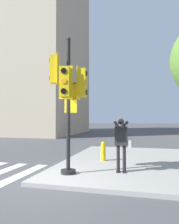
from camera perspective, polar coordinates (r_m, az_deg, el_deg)
ground_plane at (r=6.79m, az=-11.35°, el=-17.72°), size 160.00×160.00×0.00m
sidewalk_corner at (r=9.57m, az=18.68°, el=-12.53°), size 8.00×8.00×0.13m
traffic_signal_pole at (r=7.06m, az=-5.54°, el=5.16°), size 1.23×1.24×4.39m
person_photographer at (r=7.30m, az=8.37°, el=-7.24°), size 0.58×0.54×1.75m
fire_hydrant at (r=9.25m, az=3.59°, el=-10.17°), size 0.21×0.27×0.79m
building_left at (r=29.75m, az=-15.24°, el=15.26°), size 12.50×12.31×21.00m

